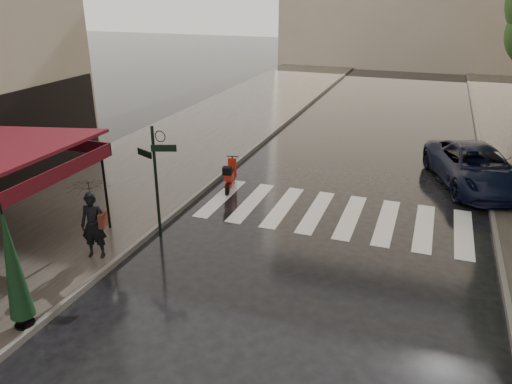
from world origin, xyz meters
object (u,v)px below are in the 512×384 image
Objects in this scene: pedestrian_with_umbrella at (90,195)px; parasol_front at (12,263)px; parked_car at (475,167)px; scooter at (230,176)px.

pedestrian_with_umbrella is 0.93× the size of parasol_front.
pedestrian_with_umbrella is 0.50× the size of parked_car.
parasol_front is at bearing -109.04° from scooter.
parked_car is 1.88× the size of parasol_front.
pedestrian_with_umbrella is 5.79m from scooter.
pedestrian_with_umbrella is 12.50m from parked_car.
pedestrian_with_umbrella reaches higher than parked_car.
parasol_front reaches higher than pedestrian_with_umbrella.
parked_car is at bearing 27.07° from pedestrian_with_umbrella.
pedestrian_with_umbrella is 1.64× the size of scooter.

